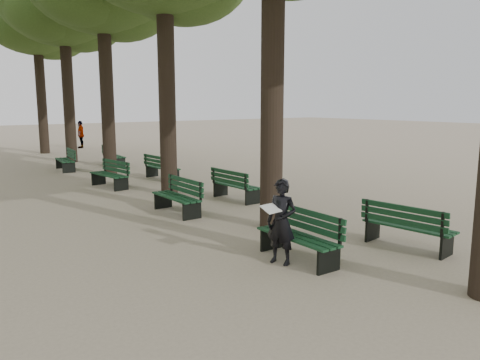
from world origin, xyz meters
TOP-DOWN VIEW (x-y plane):
  - ground at (0.00, 0.00)m, footprint 120.00×120.00m
  - tree_central_5 at (1.50, 23.00)m, footprint 6.00×6.00m
  - bench_left_0 at (0.37, 0.90)m, footprint 0.62×1.81m
  - bench_left_1 at (0.37, 5.47)m, footprint 0.58×1.80m
  - bench_left_2 at (0.37, 10.18)m, footprint 0.80×1.86m
  - bench_left_3 at (0.37, 15.23)m, footprint 0.76×1.85m
  - bench_right_0 at (2.63, 0.12)m, footprint 0.79×1.86m
  - bench_right_1 at (2.63, 5.94)m, footprint 0.62×1.81m
  - bench_right_2 at (2.63, 10.69)m, footprint 0.66×1.83m
  - bench_right_3 at (2.63, 15.46)m, footprint 0.68×1.83m
  - man_with_map at (0.01, 0.96)m, footprint 0.69×0.69m
  - pedestrian_c at (4.15, 24.74)m, footprint 0.80×1.05m

SIDE VIEW (x-z plane):
  - ground at x=0.00m, z-range 0.00..0.00m
  - bench_left_0 at x=0.37m, z-range -0.19..0.73m
  - bench_left_1 at x=0.37m, z-range -0.19..0.73m
  - bench_left_2 at x=0.37m, z-range -0.19..0.73m
  - bench_left_3 at x=0.37m, z-range -0.19..0.73m
  - bench_right_0 at x=2.63m, z-range -0.19..0.73m
  - bench_right_1 at x=2.63m, z-range -0.19..0.73m
  - bench_right_2 at x=2.63m, z-range -0.19..0.73m
  - bench_right_3 at x=2.63m, z-range -0.19..0.73m
  - man_with_map at x=0.01m, z-range 0.00..1.55m
  - pedestrian_c at x=4.15m, z-range 0.00..1.73m
  - tree_central_5 at x=1.50m, z-range 2.68..12.63m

